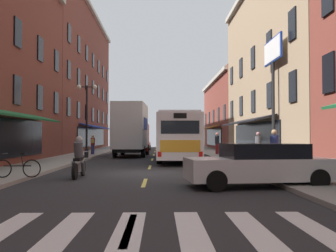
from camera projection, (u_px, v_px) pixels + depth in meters
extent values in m
cube|color=#28282B|center=(148.00, 174.00, 16.52)|extent=(34.80, 80.00, 0.10)
cube|color=#DBCC4C|center=(129.00, 229.00, 6.53)|extent=(0.14, 2.40, 0.01)
cube|color=#DBCC4C|center=(145.00, 183.00, 13.02)|extent=(0.14, 2.40, 0.01)
cube|color=#DBCC4C|center=(150.00, 167.00, 19.52)|extent=(0.14, 2.40, 0.01)
cube|color=#DBCC4C|center=(152.00, 159.00, 26.01)|extent=(0.14, 2.40, 0.01)
cube|color=#DBCC4C|center=(154.00, 155.00, 32.51)|extent=(0.14, 2.40, 0.01)
cube|color=#DBCC4C|center=(155.00, 152.00, 39.01)|extent=(0.14, 2.40, 0.01)
cube|color=#DBCC4C|center=(156.00, 150.00, 45.50)|extent=(0.14, 2.40, 0.01)
cube|color=#DBCC4C|center=(156.00, 148.00, 52.00)|extent=(0.14, 2.40, 0.01)
cube|color=silver|center=(4.00, 229.00, 6.48)|extent=(0.50, 2.80, 0.01)
cube|color=silver|center=(67.00, 229.00, 6.50)|extent=(0.50, 2.80, 0.01)
cube|color=silver|center=(129.00, 229.00, 6.53)|extent=(0.50, 2.80, 0.01)
cube|color=silver|center=(191.00, 228.00, 6.55)|extent=(0.50, 2.80, 0.01)
cube|color=silver|center=(252.00, 228.00, 6.57)|extent=(0.50, 2.80, 0.01)
cube|color=silver|center=(313.00, 228.00, 6.60)|extent=(0.50, 2.80, 0.01)
cube|color=gray|center=(16.00, 172.00, 16.39)|extent=(3.00, 80.00, 0.14)
cube|color=gray|center=(278.00, 171.00, 16.65)|extent=(3.00, 80.00, 0.14)
cube|color=#1E6638|center=(0.00, 112.00, 16.45)|extent=(1.38, 14.93, 0.44)
cube|color=black|center=(17.00, 90.00, 20.28)|extent=(0.10, 1.00, 1.60)
cube|color=black|center=(40.00, 97.00, 24.09)|extent=(0.10, 1.00, 1.60)
cube|color=black|center=(56.00, 103.00, 27.90)|extent=(0.10, 1.00, 1.60)
cube|color=black|center=(18.00, 33.00, 20.37)|extent=(0.10, 1.00, 1.60)
cube|color=black|center=(40.00, 49.00, 24.18)|extent=(0.10, 1.00, 1.60)
cube|color=black|center=(56.00, 61.00, 27.99)|extent=(0.10, 1.00, 1.60)
cube|color=brown|center=(59.00, 80.00, 43.15)|extent=(8.00, 26.57, 16.56)
cube|color=#B2AD9E|center=(94.00, 14.00, 43.47)|extent=(0.44, 26.07, 0.40)
cube|color=black|center=(93.00, 137.00, 43.05)|extent=(0.10, 16.00, 2.10)
cube|color=navy|center=(99.00, 127.00, 43.10)|extent=(1.38, 14.93, 0.44)
cube|color=black|center=(69.00, 107.00, 31.71)|extent=(0.10, 1.00, 1.60)
cube|color=black|center=(78.00, 110.00, 35.51)|extent=(0.10, 1.00, 1.60)
cube|color=black|center=(86.00, 113.00, 39.32)|extent=(0.10, 1.00, 1.60)
cube|color=black|center=(93.00, 115.00, 43.13)|extent=(0.10, 1.00, 1.60)
cube|color=black|center=(98.00, 116.00, 46.93)|extent=(0.10, 1.00, 1.60)
cube|color=black|center=(103.00, 118.00, 50.74)|extent=(0.10, 1.00, 1.60)
cube|color=black|center=(107.00, 119.00, 54.55)|extent=(0.10, 1.00, 1.60)
cube|color=black|center=(69.00, 70.00, 31.80)|extent=(0.10, 1.00, 1.60)
cube|color=black|center=(79.00, 77.00, 35.60)|extent=(0.10, 1.00, 1.60)
cube|color=black|center=(86.00, 83.00, 39.41)|extent=(0.10, 1.00, 1.60)
cube|color=black|center=(93.00, 88.00, 43.22)|extent=(0.10, 1.00, 1.60)
cube|color=black|center=(98.00, 91.00, 47.02)|extent=(0.10, 1.00, 1.60)
cube|color=black|center=(103.00, 95.00, 50.83)|extent=(0.10, 1.00, 1.60)
cube|color=black|center=(107.00, 98.00, 54.64)|extent=(0.10, 1.00, 1.60)
cube|color=black|center=(69.00, 33.00, 31.89)|extent=(0.10, 1.00, 1.60)
cube|color=black|center=(79.00, 44.00, 35.69)|extent=(0.10, 1.00, 1.60)
cube|color=black|center=(87.00, 53.00, 39.50)|extent=(0.10, 1.00, 1.60)
cube|color=black|center=(93.00, 61.00, 43.31)|extent=(0.10, 1.00, 1.60)
cube|color=black|center=(99.00, 67.00, 47.11)|extent=(0.10, 1.00, 1.60)
cube|color=black|center=(103.00, 72.00, 50.92)|extent=(0.10, 1.00, 1.60)
cube|color=black|center=(107.00, 76.00, 54.73)|extent=(0.10, 1.00, 1.60)
cube|color=black|center=(329.00, 73.00, 14.80)|extent=(0.10, 1.00, 1.60)
cube|color=#9E8466|center=(308.00, 67.00, 26.95)|extent=(8.00, 19.90, 13.49)
cube|color=black|center=(253.00, 138.00, 26.72)|extent=(0.10, 12.00, 2.10)
cube|color=black|center=(244.00, 121.00, 26.74)|extent=(1.38, 11.20, 0.44)
cube|color=black|center=(293.00, 87.00, 18.80)|extent=(0.10, 1.00, 1.60)
cube|color=black|center=(270.00, 95.00, 22.79)|extent=(0.10, 1.00, 1.60)
cube|color=black|center=(253.00, 101.00, 26.79)|extent=(0.10, 1.00, 1.60)
cube|color=black|center=(241.00, 106.00, 30.79)|extent=(0.10, 1.00, 1.60)
cube|color=black|center=(232.00, 109.00, 34.79)|extent=(0.10, 1.00, 1.60)
cube|color=black|center=(292.00, 25.00, 18.89)|extent=(0.10, 1.00, 1.60)
cube|color=black|center=(269.00, 44.00, 22.88)|extent=(0.10, 1.00, 1.60)
cube|color=black|center=(253.00, 58.00, 26.88)|extent=(0.10, 1.00, 1.60)
cube|color=black|center=(241.00, 68.00, 30.88)|extent=(0.10, 1.00, 1.60)
cube|color=black|center=(232.00, 76.00, 34.88)|extent=(0.10, 1.00, 1.60)
cube|color=brown|center=(245.00, 114.00, 46.88)|extent=(8.00, 19.90, 9.01)
cube|color=#B2AD9E|center=(213.00, 81.00, 46.90)|extent=(0.44, 19.40, 0.40)
cube|color=black|center=(213.00, 137.00, 46.70)|extent=(0.10, 12.00, 2.10)
cube|color=brown|center=(208.00, 128.00, 46.72)|extent=(1.38, 11.20, 0.44)
cube|color=black|center=(224.00, 112.00, 38.78)|extent=(0.10, 1.00, 1.60)
cube|color=black|center=(218.00, 114.00, 42.78)|extent=(0.10, 1.00, 1.60)
cube|color=black|center=(213.00, 116.00, 46.78)|extent=(0.10, 1.00, 1.60)
cube|color=black|center=(209.00, 118.00, 50.78)|extent=(0.10, 1.00, 1.60)
cube|color=black|center=(206.00, 119.00, 54.77)|extent=(0.10, 1.00, 1.60)
cylinder|color=black|center=(273.00, 112.00, 21.03)|extent=(0.18, 0.18, 5.85)
cylinder|color=black|center=(274.00, 161.00, 20.95)|extent=(0.40, 0.40, 0.24)
cube|color=navy|center=(273.00, 50.00, 21.13)|extent=(0.10, 3.06, 1.37)
cube|color=silver|center=(272.00, 50.00, 21.13)|extent=(0.04, 2.90, 1.21)
cube|color=silver|center=(274.00, 50.00, 21.13)|extent=(0.04, 2.90, 1.21)
cube|color=silver|center=(178.00, 136.00, 25.40)|extent=(2.83, 11.79, 2.62)
cube|color=silver|center=(177.00, 116.00, 25.43)|extent=(2.60, 10.59, 0.16)
cube|color=black|center=(177.00, 134.00, 25.70)|extent=(2.81, 9.39, 0.96)
cube|color=#193899|center=(178.00, 151.00, 25.37)|extent=(2.85, 11.39, 0.36)
cube|color=black|center=(176.00, 134.00, 31.23)|extent=(2.25, 0.17, 1.10)
cube|color=black|center=(180.00, 127.00, 19.58)|extent=(2.05, 0.17, 0.70)
cube|color=gold|center=(180.00, 146.00, 19.54)|extent=(2.15, 0.15, 0.64)
cube|color=black|center=(180.00, 116.00, 19.59)|extent=(0.70, 0.12, 0.28)
cube|color=red|center=(160.00, 154.00, 19.53)|extent=(0.20, 0.08, 0.28)
cube|color=red|center=(201.00, 154.00, 19.52)|extent=(0.20, 0.08, 0.28)
cylinder|color=black|center=(162.00, 151.00, 29.23)|extent=(0.32, 1.01, 1.00)
cylinder|color=black|center=(191.00, 151.00, 29.23)|extent=(0.32, 1.01, 1.00)
cylinder|color=black|center=(159.00, 155.00, 22.00)|extent=(0.32, 1.01, 1.00)
cylinder|color=black|center=(198.00, 155.00, 21.99)|extent=(0.32, 1.01, 1.00)
cube|color=#B21E19|center=(135.00, 137.00, 32.85)|extent=(2.39, 2.24, 2.40)
cube|color=black|center=(137.00, 128.00, 33.91)|extent=(2.00, 0.19, 0.80)
cube|color=silver|center=(130.00, 126.00, 29.27)|extent=(2.62, 5.18, 3.54)
cube|color=navy|center=(146.00, 124.00, 29.25)|extent=(0.19, 3.05, 0.90)
cube|color=black|center=(132.00, 150.00, 30.29)|extent=(2.20, 6.90, 0.24)
cylinder|color=black|center=(123.00, 150.00, 32.64)|extent=(0.32, 0.91, 0.90)
cylinder|color=black|center=(147.00, 150.00, 32.60)|extent=(0.32, 0.91, 0.90)
cylinder|color=black|center=(115.00, 152.00, 28.47)|extent=(0.32, 0.91, 0.90)
cylinder|color=black|center=(143.00, 152.00, 28.43)|extent=(0.32, 0.91, 0.90)
cube|color=silver|center=(258.00, 169.00, 12.00)|extent=(4.82, 2.35, 0.70)
cube|color=black|center=(263.00, 151.00, 12.04)|extent=(2.68, 1.97, 0.50)
cube|color=red|center=(312.00, 159.00, 13.04)|extent=(0.08, 0.21, 0.14)
cylinder|color=black|center=(216.00, 181.00, 10.91)|extent=(0.66, 0.28, 0.64)
cylinder|color=black|center=(203.00, 175.00, 12.67)|extent=(0.66, 0.28, 0.64)
cylinder|color=black|center=(319.00, 179.00, 11.31)|extent=(0.66, 0.28, 0.64)
cylinder|color=black|center=(293.00, 174.00, 13.07)|extent=(0.66, 0.28, 0.64)
cube|color=maroon|center=(142.00, 146.00, 42.18)|extent=(1.90, 4.60, 0.68)
cube|color=black|center=(142.00, 141.00, 42.02)|extent=(1.69, 2.50, 0.45)
cube|color=red|center=(134.00, 144.00, 39.93)|extent=(0.20, 0.06, 0.14)
cube|color=red|center=(147.00, 144.00, 39.93)|extent=(0.20, 0.06, 0.14)
cylinder|color=black|center=(136.00, 147.00, 43.76)|extent=(0.24, 0.65, 0.64)
cylinder|color=black|center=(150.00, 147.00, 43.75)|extent=(0.24, 0.65, 0.64)
cylinder|color=black|center=(133.00, 148.00, 40.60)|extent=(0.24, 0.65, 0.64)
cylinder|color=black|center=(148.00, 148.00, 40.59)|extent=(0.24, 0.65, 0.64)
cylinder|color=black|center=(83.00, 168.00, 15.36)|extent=(0.10, 0.62, 0.62)
cylinder|color=black|center=(75.00, 172.00, 13.91)|extent=(0.12, 0.62, 0.62)
cylinder|color=#B2B2B7|center=(82.00, 161.00, 15.25)|extent=(0.07, 0.33, 0.68)
ellipsoid|color=black|center=(80.00, 157.00, 14.83)|extent=(0.32, 0.56, 0.28)
cube|color=black|center=(78.00, 159.00, 14.43)|extent=(0.26, 0.56, 0.12)
cube|color=#B2B2B7|center=(79.00, 168.00, 14.64)|extent=(0.24, 0.40, 0.30)
cylinder|color=#B2B2B7|center=(82.00, 152.00, 15.16)|extent=(0.62, 0.04, 0.04)
cylinder|color=#4C4C51|center=(78.00, 149.00, 14.51)|extent=(0.34, 0.46, 0.66)
sphere|color=#B2B2B7|center=(79.00, 139.00, 14.63)|extent=(0.26, 0.26, 0.26)
cylinder|color=#4C4C51|center=(74.00, 168.00, 14.52)|extent=(0.14, 0.36, 0.56)
cylinder|color=#4C4C51|center=(83.00, 168.00, 14.53)|extent=(0.14, 0.36, 0.56)
torus|color=black|center=(3.00, 169.00, 13.36)|extent=(0.66, 0.05, 0.66)
torus|color=black|center=(32.00, 169.00, 13.39)|extent=(0.66, 0.05, 0.66)
cylinder|color=black|center=(17.00, 166.00, 13.38)|extent=(1.00, 0.05, 0.04)
cylinder|color=black|center=(22.00, 161.00, 13.39)|extent=(0.14, 0.04, 0.50)
cube|color=black|center=(23.00, 154.00, 13.40)|extent=(0.20, 0.12, 0.06)
cylinder|color=black|center=(5.00, 154.00, 13.38)|extent=(0.03, 0.48, 0.03)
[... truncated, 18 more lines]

